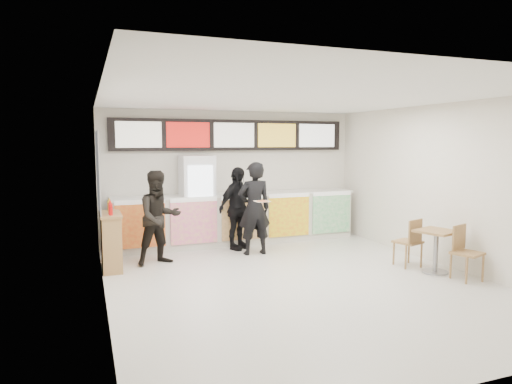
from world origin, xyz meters
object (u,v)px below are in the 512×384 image
service_counter (238,218)px  cafe_table (436,243)px  customer_main (254,208)px  customer_left (159,218)px  customer_mid (237,208)px  drinks_fridge (197,201)px  condiment_ledge (111,241)px

service_counter → cafe_table: service_counter is taller
customer_main → customer_left: bearing=2.9°
cafe_table → customer_main: bearing=118.3°
customer_mid → service_counter: bearing=39.4°
cafe_table → customer_mid: bearing=114.4°
drinks_fridge → customer_left: (-1.01, -1.19, -0.12)m
drinks_fridge → customer_mid: size_ratio=1.13×
customer_main → customer_mid: customer_main is taller
condiment_ledge → customer_left: bearing=3.9°
customer_left → customer_mid: 1.85m
customer_left → condiment_ledge: (-0.87, -0.06, -0.36)m
customer_main → customer_mid: 0.59m
service_counter → customer_mid: customer_mid is taller
service_counter → condiment_ledge: condiment_ledge is taller
service_counter → drinks_fridge: (-0.93, 0.02, 0.43)m
service_counter → customer_main: size_ratio=2.93×
service_counter → customer_main: 1.16m
drinks_fridge → customer_left: 1.57m
service_counter → condiment_ledge: (-2.82, -1.23, -0.05)m
condiment_ledge → drinks_fridge: bearing=33.6°
cafe_table → drinks_fridge: bearing=116.3°
cafe_table → condiment_ledge: 5.77m
customer_main → condiment_ledge: size_ratio=1.55×
customer_mid → cafe_table: (2.70, -2.93, -0.36)m
cafe_table → condiment_ledge: size_ratio=1.31×
drinks_fridge → cafe_table: bearing=-45.5°
customer_left → cafe_table: bearing=-41.1°
service_counter → drinks_fridge: 1.03m
service_counter → customer_mid: size_ratio=3.15×
service_counter → customer_left: size_ratio=3.15×
customer_left → customer_mid: size_ratio=1.00×
customer_mid → drinks_fridge: bearing=112.6°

